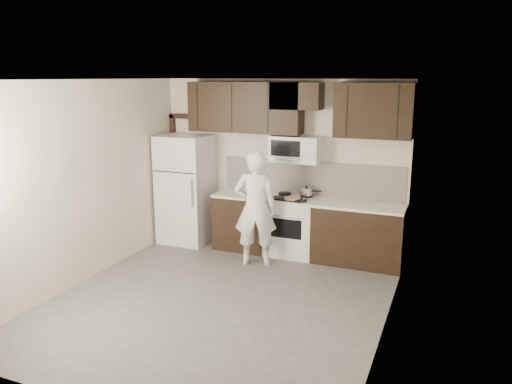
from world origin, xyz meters
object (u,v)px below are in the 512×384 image
Objects in this scene: microwave at (296,149)px; refrigerator at (186,189)px; person at (255,208)px; stove at (292,226)px.

refrigerator is (-1.85, -0.17, -0.75)m from microwave.
person is at bearing -20.73° from refrigerator.
microwave is at bearing 5.15° from refrigerator.
stove is 1.24× the size of microwave.
microwave reaches higher than refrigerator.
microwave is at bearing -134.56° from person.
stove is 0.52× the size of refrigerator.
microwave reaches higher than person.
stove is 1.20m from microwave.
microwave reaches higher than stove.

